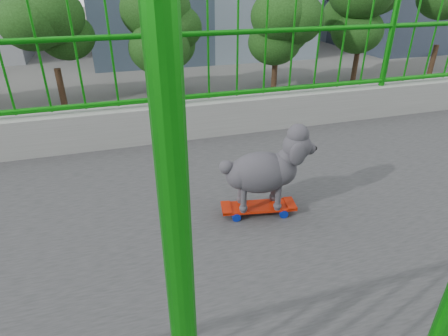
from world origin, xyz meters
TOP-DOWN VIEW (x-y plane):
  - road at (-13.00, 0.00)m, footprint 18.00×90.00m
  - railing at (0.00, 0.00)m, footprint 3.00×24.00m
  - street_trees at (-26.03, 1.06)m, footprint 5.30×60.40m
  - skateboard at (-0.10, 0.20)m, footprint 0.20×0.45m
  - poodle at (-0.09, 0.23)m, footprint 0.28×0.54m
  - car_1 at (-9.20, 10.61)m, footprint 1.42×4.08m
  - car_4 at (-18.80, 10.32)m, footprint 1.77×4.39m
  - car_5 at (-6.00, 4.92)m, footprint 1.69×4.84m

SIDE VIEW (x-z plane):
  - road at x=-13.00m, z-range 0.00..0.02m
  - car_1 at x=-9.20m, z-range 0.00..1.34m
  - car_4 at x=-18.80m, z-range 0.00..1.50m
  - car_5 at x=-6.00m, z-range 0.00..1.59m
  - street_trees at x=-26.03m, z-range 1.09..8.35m
  - skateboard at x=-0.10m, z-range 7.01..7.07m
  - railing at x=0.00m, z-range 6.50..7.92m
  - poodle at x=-0.09m, z-range 7.07..7.52m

